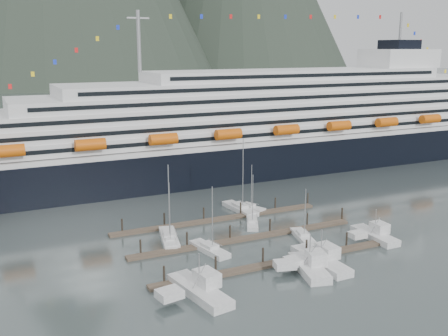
{
  "coord_description": "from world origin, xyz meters",
  "views": [
    {
      "loc": [
        -50.47,
        -82.68,
        36.57
      ],
      "look_at": [
        -0.8,
        22.0,
        10.03
      ],
      "focal_mm": 42.0,
      "sensor_mm": 36.0,
      "label": 1
    }
  ],
  "objects_px": {
    "sailboat_b": "(169,238)",
    "sailboat_c": "(209,250)",
    "sailboat_g": "(240,209)",
    "cruise_ship": "(269,130)",
    "trawler_a": "(198,290)",
    "sailboat_h": "(303,237)",
    "trawler_d": "(374,235)",
    "trawler_c": "(320,260)",
    "sailboat_a": "(170,242)",
    "sailboat_d": "(252,223)",
    "trawler_b": "(308,267)",
    "sailboat_f": "(248,208)"
  },
  "relations": [
    {
      "from": "cruise_ship",
      "to": "sailboat_f",
      "type": "distance_m",
      "value": 44.79
    },
    {
      "from": "sailboat_a",
      "to": "sailboat_b",
      "type": "height_order",
      "value": "sailboat_b"
    },
    {
      "from": "sailboat_h",
      "to": "trawler_d",
      "type": "bearing_deg",
      "value": -101.49
    },
    {
      "from": "sailboat_c",
      "to": "sailboat_f",
      "type": "height_order",
      "value": "sailboat_c"
    },
    {
      "from": "sailboat_c",
      "to": "sailboat_d",
      "type": "bearing_deg",
      "value": -66.23
    },
    {
      "from": "sailboat_g",
      "to": "trawler_c",
      "type": "relative_size",
      "value": 1.29
    },
    {
      "from": "sailboat_a",
      "to": "trawler_a",
      "type": "height_order",
      "value": "sailboat_a"
    },
    {
      "from": "sailboat_c",
      "to": "sailboat_g",
      "type": "bearing_deg",
      "value": -51.15
    },
    {
      "from": "sailboat_d",
      "to": "trawler_b",
      "type": "height_order",
      "value": "sailboat_d"
    },
    {
      "from": "sailboat_a",
      "to": "sailboat_f",
      "type": "relative_size",
      "value": 1.13
    },
    {
      "from": "sailboat_g",
      "to": "sailboat_h",
      "type": "xyz_separation_m",
      "value": [
        2.92,
        -21.39,
        -0.06
      ]
    },
    {
      "from": "sailboat_f",
      "to": "trawler_d",
      "type": "relative_size",
      "value": 1.01
    },
    {
      "from": "sailboat_g",
      "to": "trawler_b",
      "type": "xyz_separation_m",
      "value": [
        -5.0,
        -34.96,
        0.47
      ]
    },
    {
      "from": "sailboat_b",
      "to": "trawler_d",
      "type": "relative_size",
      "value": 1.43
    },
    {
      "from": "sailboat_d",
      "to": "trawler_b",
      "type": "relative_size",
      "value": 0.97
    },
    {
      "from": "sailboat_h",
      "to": "trawler_b",
      "type": "height_order",
      "value": "sailboat_h"
    },
    {
      "from": "sailboat_f",
      "to": "sailboat_g",
      "type": "height_order",
      "value": "sailboat_g"
    },
    {
      "from": "sailboat_c",
      "to": "trawler_b",
      "type": "distance_m",
      "value": 19.02
    },
    {
      "from": "sailboat_d",
      "to": "sailboat_c",
      "type": "bearing_deg",
      "value": 152.24
    },
    {
      "from": "sailboat_f",
      "to": "trawler_d",
      "type": "bearing_deg",
      "value": -176.74
    },
    {
      "from": "sailboat_c",
      "to": "trawler_b",
      "type": "height_order",
      "value": "sailboat_c"
    },
    {
      "from": "sailboat_a",
      "to": "trawler_c",
      "type": "distance_m",
      "value": 28.64
    },
    {
      "from": "sailboat_f",
      "to": "trawler_c",
      "type": "xyz_separation_m",
      "value": [
        -3.7,
        -33.28,
        0.49
      ]
    },
    {
      "from": "sailboat_h",
      "to": "trawler_a",
      "type": "height_order",
      "value": "sailboat_h"
    },
    {
      "from": "trawler_a",
      "to": "trawler_d",
      "type": "distance_m",
      "value": 41.22
    },
    {
      "from": "sailboat_g",
      "to": "trawler_d",
      "type": "distance_m",
      "value": 31.58
    },
    {
      "from": "sailboat_d",
      "to": "trawler_d",
      "type": "height_order",
      "value": "sailboat_d"
    },
    {
      "from": "sailboat_h",
      "to": "trawler_b",
      "type": "distance_m",
      "value": 15.72
    },
    {
      "from": "sailboat_c",
      "to": "sailboat_h",
      "type": "distance_m",
      "value": 19.4
    },
    {
      "from": "trawler_d",
      "to": "sailboat_h",
      "type": "bearing_deg",
      "value": 65.26
    },
    {
      "from": "sailboat_g",
      "to": "trawler_c",
      "type": "xyz_separation_m",
      "value": [
        -1.48,
        -33.27,
        0.43
      ]
    },
    {
      "from": "trawler_d",
      "to": "trawler_c",
      "type": "bearing_deg",
      "value": 109.8
    },
    {
      "from": "sailboat_a",
      "to": "sailboat_h",
      "type": "relative_size",
      "value": 1.18
    },
    {
      "from": "trawler_b",
      "to": "trawler_c",
      "type": "relative_size",
      "value": 0.87
    },
    {
      "from": "cruise_ship",
      "to": "sailboat_h",
      "type": "relative_size",
      "value": 19.48
    },
    {
      "from": "sailboat_h",
      "to": "trawler_d",
      "type": "relative_size",
      "value": 0.97
    },
    {
      "from": "sailboat_g",
      "to": "trawler_c",
      "type": "height_order",
      "value": "sailboat_g"
    },
    {
      "from": "sailboat_h",
      "to": "trawler_b",
      "type": "xyz_separation_m",
      "value": [
        -7.91,
        -13.57,
        0.53
      ]
    },
    {
      "from": "sailboat_b",
      "to": "sailboat_c",
      "type": "relative_size",
      "value": 1.21
    },
    {
      "from": "sailboat_d",
      "to": "trawler_b",
      "type": "bearing_deg",
      "value": -159.85
    },
    {
      "from": "cruise_ship",
      "to": "sailboat_a",
      "type": "relative_size",
      "value": 16.51
    },
    {
      "from": "cruise_ship",
      "to": "trawler_a",
      "type": "xyz_separation_m",
      "value": [
        -52.68,
        -69.97,
        -11.1
      ]
    },
    {
      "from": "trawler_a",
      "to": "trawler_c",
      "type": "height_order",
      "value": "trawler_a"
    },
    {
      "from": "cruise_ship",
      "to": "trawler_c",
      "type": "height_order",
      "value": "cruise_ship"
    },
    {
      "from": "sailboat_d",
      "to": "trawler_d",
      "type": "distance_m",
      "value": 25.05
    },
    {
      "from": "trawler_b",
      "to": "sailboat_h",
      "type": "bearing_deg",
      "value": -16.64
    },
    {
      "from": "cruise_ship",
      "to": "sailboat_h",
      "type": "bearing_deg",
      "value": -113.75
    },
    {
      "from": "cruise_ship",
      "to": "trawler_c",
      "type": "distance_m",
      "value": 75.04
    },
    {
      "from": "sailboat_b",
      "to": "trawler_d",
      "type": "bearing_deg",
      "value": -101.15
    },
    {
      "from": "sailboat_a",
      "to": "trawler_d",
      "type": "bearing_deg",
      "value": -95.14
    }
  ]
}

